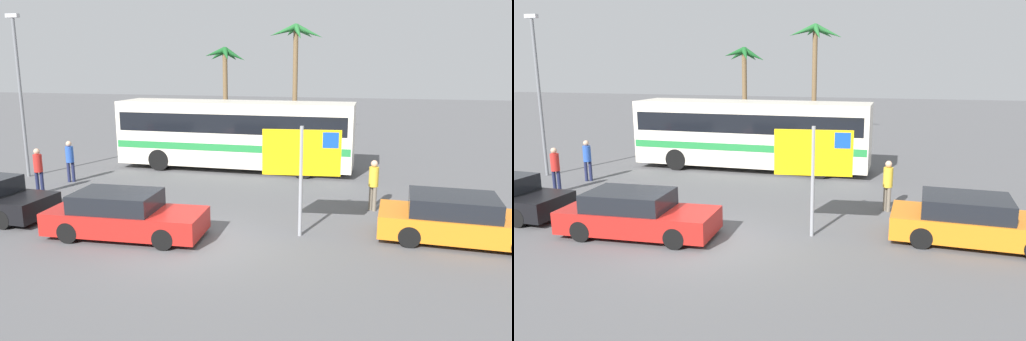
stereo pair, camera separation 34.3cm
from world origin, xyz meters
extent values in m
plane|color=#565659|center=(0.00, 0.00, 0.00)|extent=(120.00, 120.00, 0.00)
cube|color=silver|center=(-1.60, 9.55, 1.73)|extent=(10.89, 2.42, 2.90)
cube|color=black|center=(-1.60, 9.55, 2.28)|extent=(10.45, 2.44, 0.84)
cube|color=#23843D|center=(-1.60, 9.55, 1.22)|extent=(10.78, 2.44, 0.32)
cylinder|color=black|center=(1.77, 10.63, 0.50)|extent=(1.00, 0.28, 1.00)
cylinder|color=black|center=(1.77, 8.46, 0.50)|extent=(1.00, 0.28, 1.00)
cylinder|color=black|center=(-4.98, 10.63, 0.50)|extent=(1.00, 0.28, 1.00)
cylinder|color=black|center=(-4.98, 8.46, 0.50)|extent=(1.00, 0.28, 1.00)
cylinder|color=gray|center=(2.75, 1.27, 1.60)|extent=(0.11, 0.11, 3.20)
cube|color=yellow|center=(2.75, 1.27, 2.45)|extent=(2.19, 0.31, 1.30)
cube|color=#1447A8|center=(3.55, 1.36, 2.82)|extent=(0.45, 0.12, 0.44)
cylinder|color=black|center=(-5.97, 1.29, 0.30)|extent=(0.61, 0.19, 0.60)
cylinder|color=black|center=(-6.04, -0.31, 0.30)|extent=(0.61, 0.19, 0.60)
cube|color=orange|center=(7.20, 1.88, 0.48)|extent=(4.57, 2.08, 0.64)
cube|color=black|center=(6.93, 1.89, 1.06)|extent=(2.41, 1.83, 0.52)
cylinder|color=black|center=(8.63, 2.68, 0.30)|extent=(0.61, 0.19, 0.60)
cylinder|color=black|center=(5.85, 2.80, 0.30)|extent=(0.61, 0.19, 0.60)
cylinder|color=black|center=(5.77, 1.07, 0.30)|extent=(0.61, 0.19, 0.60)
cube|color=red|center=(-2.07, -0.01, 0.48)|extent=(4.58, 1.95, 0.64)
cube|color=black|center=(-2.34, -0.02, 1.06)|extent=(2.42, 1.69, 0.52)
cylinder|color=black|center=(-0.72, 0.85, 0.30)|extent=(0.61, 0.19, 0.60)
cylinder|color=black|center=(-0.63, -0.71, 0.30)|extent=(0.61, 0.19, 0.60)
cylinder|color=black|center=(-3.50, 0.70, 0.30)|extent=(0.61, 0.19, 0.60)
cylinder|color=black|center=(-3.42, -0.86, 0.30)|extent=(0.61, 0.19, 0.60)
cylinder|color=#706656|center=(4.82, 4.26, 0.42)|extent=(0.13, 0.13, 0.84)
cylinder|color=#706656|center=(4.70, 4.39, 0.42)|extent=(0.13, 0.13, 0.84)
cylinder|color=gold|center=(4.76, 4.32, 1.18)|extent=(0.32, 0.32, 0.67)
sphere|color=tan|center=(4.76, 4.32, 1.62)|extent=(0.23, 0.23, 0.23)
cylinder|color=#1E2347|center=(-7.58, 3.57, 0.42)|extent=(0.13, 0.13, 0.85)
cylinder|color=#1E2347|center=(-7.76, 3.52, 0.42)|extent=(0.13, 0.13, 0.85)
cylinder|color=red|center=(-7.67, 3.54, 1.19)|extent=(0.32, 0.32, 0.67)
sphere|color=tan|center=(-7.67, 3.54, 1.64)|extent=(0.23, 0.23, 0.23)
cylinder|color=#1E2347|center=(-7.55, 5.51, 0.42)|extent=(0.13, 0.13, 0.84)
cylinder|color=#1E2347|center=(-7.70, 5.42, 0.42)|extent=(0.13, 0.13, 0.84)
cylinder|color=#2851B2|center=(-7.62, 5.47, 1.18)|extent=(0.32, 0.32, 0.67)
sphere|color=tan|center=(-7.62, 5.47, 1.63)|extent=(0.23, 0.23, 0.23)
cylinder|color=slate|center=(-10.07, 5.90, 3.36)|extent=(0.14, 0.14, 6.72)
cube|color=#B2B2B7|center=(-10.07, 5.90, 6.82)|extent=(0.56, 0.20, 0.16)
cylinder|color=brown|center=(-0.52, 19.88, 3.49)|extent=(0.32, 0.32, 6.98)
cone|color=#23662D|center=(0.33, 19.94, 6.84)|extent=(1.89, 0.56, 1.08)
cone|color=#23662D|center=(-0.08, 20.63, 6.88)|extent=(1.32, 1.84, 1.01)
cone|color=#23662D|center=(-0.93, 20.66, 6.95)|extent=(1.27, 1.86, 0.88)
cone|color=#23662D|center=(-1.38, 19.98, 6.92)|extent=(1.91, 0.65, 0.95)
cone|color=#23662D|center=(-0.94, 19.11, 6.93)|extent=(1.28, 1.86, 0.91)
cone|color=#23662D|center=(-0.24, 19.11, 6.77)|extent=(1.04, 1.87, 1.21)
cylinder|color=brown|center=(-5.06, 19.11, 2.77)|extent=(0.32, 0.32, 5.54)
cone|color=#195623|center=(-4.41, 19.18, 5.41)|extent=(1.55, 0.60, 1.05)
cone|color=#195623|center=(-4.85, 19.74, 5.43)|extent=(0.90, 1.58, 1.03)
cone|color=#195623|center=(-5.64, 19.45, 5.44)|extent=(1.54, 1.14, 1.00)
cone|color=#195623|center=(-5.56, 18.61, 5.55)|extent=(1.39, 1.40, 0.81)
cone|color=#195623|center=(-4.78, 18.51, 5.43)|extent=(1.04, 1.56, 1.03)
camera|label=1|loc=(4.72, -11.99, 4.89)|focal=34.04mm
camera|label=2|loc=(5.05, -11.91, 4.89)|focal=34.04mm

